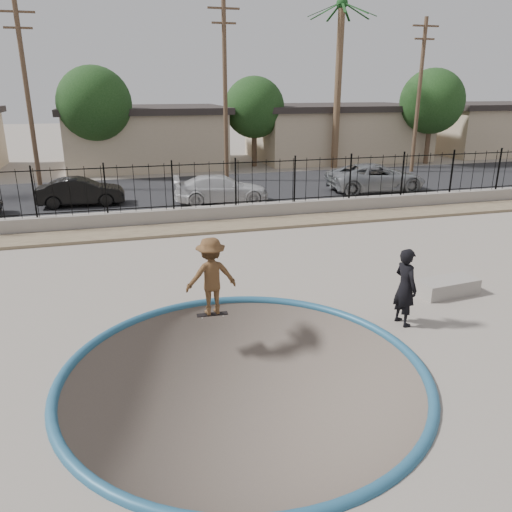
{
  "coord_description": "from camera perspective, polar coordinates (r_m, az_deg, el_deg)",
  "views": [
    {
      "loc": [
        -1.97,
        -8.99,
        5.16
      ],
      "look_at": [
        1.06,
        2.0,
        1.27
      ],
      "focal_mm": 35.0,
      "sensor_mm": 36.0,
      "label": 1
    }
  ],
  "objects": [
    {
      "name": "retaining_wall",
      "position": [
        19.99,
        -9.31,
        4.5
      ],
      "size": [
        42.0,
        0.45,
        0.6
      ],
      "primitive_type": "cube",
      "color": "gray",
      "rests_on": "ground"
    },
    {
      "name": "rock_strip",
      "position": [
        19.0,
        -8.9,
        3.0
      ],
      "size": [
        42.0,
        1.6,
        0.11
      ],
      "primitive_type": "cube",
      "color": "#91815F",
      "rests_on": "ground"
    },
    {
      "name": "car_d",
      "position": [
        26.57,
        13.56,
        8.72
      ],
      "size": [
        5.11,
        2.45,
        1.4
      ],
      "primitive_type": "imported",
      "rotation": [
        0.0,
        0.0,
        1.55
      ],
      "color": "gray",
      "rests_on": "street"
    },
    {
      "name": "car_c",
      "position": [
        23.28,
        -3.98,
        7.64
      ],
      "size": [
        4.47,
        2.11,
        1.26
      ],
      "primitive_type": "imported",
      "rotation": [
        0.0,
        0.0,
        1.49
      ],
      "color": "silver",
      "rests_on": "street"
    },
    {
      "name": "house_east_far",
      "position": [
        46.56,
        25.42,
        13.14
      ],
      "size": [
        11.6,
        8.6,
        3.9
      ],
      "color": "tan",
      "rests_on": "ground"
    },
    {
      "name": "concrete_ledge",
      "position": [
        13.97,
        21.01,
        -3.29
      ],
      "size": [
        1.67,
        0.87,
        0.4
      ],
      "primitive_type": "cube",
      "rotation": [
        0.0,
        0.0,
        0.11
      ],
      "color": "gray",
      "rests_on": "ground"
    },
    {
      "name": "street_tree_mid",
      "position": [
        34.22,
        -0.21,
        16.6
      ],
      "size": [
        3.96,
        3.96,
        5.83
      ],
      "color": "#473323",
      "rests_on": "ground"
    },
    {
      "name": "utility_pole_right",
      "position": [
        33.27,
        18.12,
        17.15
      ],
      "size": [
        1.7,
        0.24,
        9.0
      ],
      "color": "#473323",
      "rests_on": "ground"
    },
    {
      "name": "utility_pole_mid",
      "position": [
        28.62,
        -3.55,
        18.37
      ],
      "size": [
        1.7,
        0.24,
        9.5
      ],
      "color": "#473323",
      "rests_on": "ground"
    },
    {
      "name": "street_tree_left",
      "position": [
        32.02,
        -17.98,
        16.21
      ],
      "size": [
        4.32,
        4.32,
        6.36
      ],
      "color": "#473323",
      "rests_on": "ground"
    },
    {
      "name": "bowl_pit",
      "position": [
        9.71,
        -1.35,
        -13.25
      ],
      "size": [
        6.84,
        6.84,
        1.8
      ],
      "primitive_type": null,
      "color": "#4C403A",
      "rests_on": "ground"
    },
    {
      "name": "videographer",
      "position": [
        11.67,
        16.69,
        -3.42
      ],
      "size": [
        0.52,
        0.71,
        1.8
      ],
      "primitive_type": "imported",
      "rotation": [
        0.0,
        0.0,
        1.71
      ],
      "color": "black",
      "rests_on": "ground"
    },
    {
      "name": "house_center",
      "position": [
        35.69,
        -12.52,
        13.26
      ],
      "size": [
        10.6,
        8.6,
        3.9
      ],
      "color": "tan",
      "rests_on": "ground"
    },
    {
      "name": "skater",
      "position": [
        11.56,
        -5.13,
        -2.77
      ],
      "size": [
        1.23,
        0.75,
        1.84
      ],
      "primitive_type": "imported",
      "rotation": [
        0.0,
        0.0,
        3.2
      ],
      "color": "brown",
      "rests_on": "ground"
    },
    {
      "name": "palm_right",
      "position": [
        34.07,
        9.55,
        22.22
      ],
      "size": [
        2.3,
        2.3,
        10.3
      ],
      "color": "brown",
      "rests_on": "ground"
    },
    {
      "name": "house_east",
      "position": [
        39.05,
        9.05,
        13.91
      ],
      "size": [
        12.6,
        8.6,
        3.9
      ],
      "color": "tan",
      "rests_on": "ground"
    },
    {
      "name": "skateboard",
      "position": [
        11.9,
        -5.01,
        -6.66
      ],
      "size": [
        0.74,
        0.22,
        0.06
      ],
      "rotation": [
        0.0,
        0.0,
        -0.06
      ],
      "color": "black",
      "rests_on": "ground"
    },
    {
      "name": "car_b",
      "position": [
        23.99,
        -19.38,
        6.94
      ],
      "size": [
        3.81,
        1.38,
        1.25
      ],
      "primitive_type": "imported",
      "rotation": [
        0.0,
        0.0,
        1.56
      ],
      "color": "black",
      "rests_on": "street"
    },
    {
      "name": "ground",
      "position": [
        21.99,
        -9.63,
        2.01
      ],
      "size": [
        120.0,
        120.0,
        2.2
      ],
      "primitive_type": "cube",
      "color": "gray",
      "rests_on": "ground"
    },
    {
      "name": "street",
      "position": [
        26.57,
        -10.95,
        7.32
      ],
      "size": [
        90.0,
        8.0,
        0.04
      ],
      "primitive_type": "cube",
      "color": "black",
      "rests_on": "ground"
    },
    {
      "name": "street_tree_right",
      "position": [
        37.43,
        19.48,
        16.31
      ],
      "size": [
        4.32,
        4.32,
        6.36
      ],
      "color": "#473323",
      "rests_on": "ground"
    },
    {
      "name": "coping_ring",
      "position": [
        9.71,
        -1.35,
        -13.25
      ],
      "size": [
        7.04,
        7.04,
        0.2
      ],
      "primitive_type": "torus",
      "color": "#245777",
      "rests_on": "ground"
    },
    {
      "name": "utility_pole_left",
      "position": [
        28.29,
        -24.64,
        16.27
      ],
      "size": [
        1.7,
        0.24,
        9.0
      ],
      "color": "#473323",
      "rests_on": "ground"
    },
    {
      "name": "fence",
      "position": [
        19.74,
        -9.5,
        7.88
      ],
      "size": [
        40.0,
        0.04,
        1.8
      ],
      "color": "black",
      "rests_on": "retaining_wall"
    }
  ]
}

